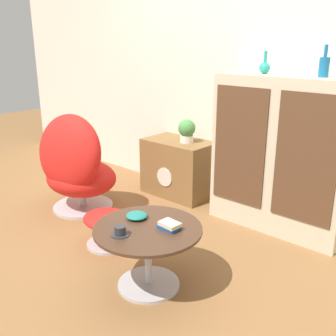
% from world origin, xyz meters
% --- Properties ---
extents(ground_plane, '(12.00, 12.00, 0.00)m').
position_xyz_m(ground_plane, '(0.00, 0.00, 0.00)').
color(ground_plane, olive).
extents(wall_back, '(6.40, 0.06, 2.60)m').
position_xyz_m(wall_back, '(0.00, 1.40, 1.30)').
color(wall_back, silver).
rests_on(wall_back, ground_plane).
extents(sideboard, '(1.07, 0.41, 1.21)m').
position_xyz_m(sideboard, '(0.63, 1.17, 0.61)').
color(sideboard, beige).
rests_on(sideboard, ground_plane).
extents(tv_console, '(0.67, 0.41, 0.54)m').
position_xyz_m(tv_console, '(-0.42, 1.17, 0.27)').
color(tv_console, brown).
rests_on(tv_console, ground_plane).
extents(egg_chair, '(0.76, 0.72, 0.90)m').
position_xyz_m(egg_chair, '(-0.84, 0.27, 0.41)').
color(egg_chair, '#B7B7BC').
rests_on(egg_chair, ground_plane).
extents(ottoman, '(0.41, 0.34, 0.25)m').
position_xyz_m(ottoman, '(-0.15, 0.05, 0.18)').
color(ottoman, '#B7B7BC').
rests_on(ottoman, ground_plane).
extents(coffee_table, '(0.65, 0.65, 0.40)m').
position_xyz_m(coffee_table, '(0.43, -0.13, 0.28)').
color(coffee_table, '#B7B7BC').
rests_on(coffee_table, ground_plane).
extents(vase_leftmost, '(0.09, 0.09, 0.17)m').
position_xyz_m(vase_leftmost, '(0.42, 1.17, 1.26)').
color(vase_leftmost, teal).
rests_on(vase_leftmost, sideboard).
extents(vase_inner_left, '(0.07, 0.07, 0.22)m').
position_xyz_m(vase_inner_left, '(0.87, 1.17, 1.29)').
color(vase_inner_left, '#196699').
rests_on(vase_inner_left, sideboard).
extents(potted_plant, '(0.16, 0.16, 0.22)m').
position_xyz_m(potted_plant, '(-0.33, 1.17, 0.66)').
color(potted_plant, silver).
rests_on(potted_plant, tv_console).
extents(teacup, '(0.11, 0.11, 0.06)m').
position_xyz_m(teacup, '(0.38, -0.30, 0.42)').
color(teacup, '#2D2D33').
rests_on(teacup, coffee_table).
extents(book_stack, '(0.13, 0.10, 0.05)m').
position_xyz_m(book_stack, '(0.54, -0.06, 0.42)').
color(book_stack, '#1E478C').
rests_on(book_stack, coffee_table).
extents(bowl, '(0.13, 0.13, 0.04)m').
position_xyz_m(bowl, '(0.29, -0.08, 0.42)').
color(bowl, '#1E7A70').
rests_on(bowl, coffee_table).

